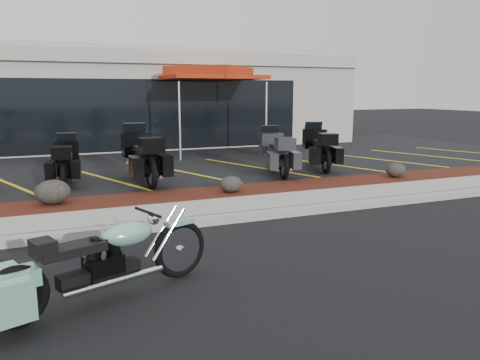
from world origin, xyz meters
name	(u,v)px	position (x,y,z in m)	size (l,w,h in m)	color
ground	(272,233)	(0.00, 0.00, 0.00)	(90.00, 90.00, 0.00)	black
curb	(251,216)	(0.00, 0.90, 0.07)	(24.00, 0.25, 0.15)	gray
sidewalk	(237,207)	(0.00, 1.60, 0.07)	(24.00, 1.20, 0.15)	gray
mulch_bed	(217,195)	(0.00, 2.80, 0.08)	(24.00, 1.20, 0.16)	#32180B
upper_lot	(164,162)	(0.00, 8.20, 0.07)	(26.00, 9.60, 0.15)	black
dealership_building	(131,99)	(0.00, 14.47, 2.01)	(18.00, 8.16, 4.00)	#ADA59C
boulder_left	(53,192)	(-3.40, 2.92, 0.40)	(0.68, 0.57, 0.48)	black
boulder_mid	(231,184)	(0.26, 2.64, 0.34)	(0.51, 0.42, 0.36)	black
boulder_right	(396,170)	(4.90, 2.77, 0.35)	(0.53, 0.45, 0.38)	black
hero_cruiser	(180,241)	(-1.92, -1.30, 0.49)	(2.80, 0.71, 0.98)	#72B29F
touring_black_front	(68,156)	(-3.01, 5.82, 0.74)	(2.03, 0.78, 1.18)	black
touring_black_mid	(135,150)	(-1.36, 5.33, 0.86)	(2.45, 0.93, 1.42)	black
touring_grey	(270,147)	(2.40, 5.13, 0.79)	(2.19, 0.84, 1.28)	#2D2C31
touring_black_rear	(313,143)	(4.02, 5.47, 0.81)	(2.26, 0.86, 1.31)	black
traffic_cone	(132,156)	(-1.08, 7.84, 0.38)	(0.33, 0.33, 0.47)	orange
popup_canopy	(210,75)	(2.04, 9.46, 2.94)	(4.35, 4.35, 3.07)	silver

